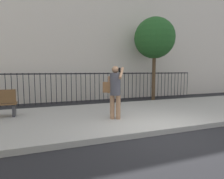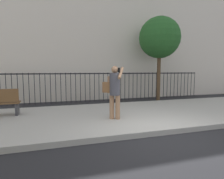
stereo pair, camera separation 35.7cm
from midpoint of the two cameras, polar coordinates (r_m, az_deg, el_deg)
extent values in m
plane|color=black|center=(5.42, 17.28, -13.13)|extent=(60.00, 60.00, 0.00)
cube|color=#9E9B93|center=(7.25, 7.34, -7.46)|extent=(28.00, 4.40, 0.15)
cube|color=beige|center=(13.80, -4.33, 24.93)|extent=(28.00, 4.00, 12.49)
cube|color=black|center=(10.53, -0.96, 4.85)|extent=(12.00, 0.04, 0.06)
cylinder|color=black|center=(10.41, -29.82, -0.08)|extent=(0.03, 0.03, 1.60)
cylinder|color=black|center=(10.35, -28.45, -0.04)|extent=(0.03, 0.03, 1.60)
cylinder|color=black|center=(10.31, -27.06, 0.00)|extent=(0.03, 0.03, 1.60)
cylinder|color=black|center=(10.27, -25.65, 0.04)|extent=(0.03, 0.03, 1.60)
cylinder|color=black|center=(10.23, -24.24, 0.09)|extent=(0.03, 0.03, 1.60)
cylinder|color=black|center=(10.20, -22.82, 0.13)|extent=(0.03, 0.03, 1.60)
cylinder|color=black|center=(10.18, -21.39, 0.18)|extent=(0.03, 0.03, 1.60)
cylinder|color=black|center=(10.16, -19.95, 0.22)|extent=(0.03, 0.03, 1.60)
cylinder|color=black|center=(10.15, -18.51, 0.26)|extent=(0.03, 0.03, 1.60)
cylinder|color=black|center=(10.15, -17.07, 0.31)|extent=(0.03, 0.03, 1.60)
cylinder|color=black|center=(10.16, -15.63, 0.35)|extent=(0.03, 0.03, 1.60)
cylinder|color=black|center=(10.17, -14.20, 0.40)|extent=(0.03, 0.03, 1.60)
cylinder|color=black|center=(10.18, -12.76, 0.44)|extent=(0.03, 0.03, 1.60)
cylinder|color=black|center=(10.20, -11.33, 0.48)|extent=(0.03, 0.03, 1.60)
cylinder|color=black|center=(10.23, -9.91, 0.52)|extent=(0.03, 0.03, 1.60)
cylinder|color=black|center=(10.27, -8.50, 0.57)|extent=(0.03, 0.03, 1.60)
cylinder|color=black|center=(10.31, -7.09, 0.61)|extent=(0.03, 0.03, 1.60)
cylinder|color=black|center=(10.36, -5.70, 0.65)|extent=(0.03, 0.03, 1.60)
cylinder|color=black|center=(10.41, -4.33, 0.69)|extent=(0.03, 0.03, 1.60)
cylinder|color=black|center=(10.47, -2.97, 0.72)|extent=(0.03, 0.03, 1.60)
cylinder|color=black|center=(10.54, -1.62, 0.76)|extent=(0.03, 0.03, 1.60)
cylinder|color=black|center=(10.61, -0.29, 0.80)|extent=(0.03, 0.03, 1.60)
cylinder|color=black|center=(10.68, 1.02, 0.83)|extent=(0.03, 0.03, 1.60)
cylinder|color=black|center=(10.77, 2.31, 0.87)|extent=(0.03, 0.03, 1.60)
cylinder|color=black|center=(10.85, 3.58, 0.90)|extent=(0.03, 0.03, 1.60)
cylinder|color=black|center=(10.95, 4.83, 0.94)|extent=(0.03, 0.03, 1.60)
cylinder|color=black|center=(11.04, 6.06, 0.97)|extent=(0.03, 0.03, 1.60)
cylinder|color=black|center=(11.15, 7.27, 1.00)|extent=(0.03, 0.03, 1.60)
cylinder|color=black|center=(11.25, 8.45, 1.03)|extent=(0.03, 0.03, 1.60)
cylinder|color=black|center=(11.37, 9.61, 1.06)|extent=(0.03, 0.03, 1.60)
cylinder|color=black|center=(11.48, 10.75, 1.09)|extent=(0.03, 0.03, 1.60)
cylinder|color=black|center=(11.61, 11.86, 1.11)|extent=(0.03, 0.03, 1.60)
cylinder|color=black|center=(11.73, 12.95, 1.14)|extent=(0.03, 0.03, 1.60)
cylinder|color=black|center=(11.86, 14.02, 1.17)|extent=(0.03, 0.03, 1.60)
cylinder|color=black|center=(12.00, 15.06, 1.19)|extent=(0.03, 0.03, 1.60)
cylinder|color=black|center=(12.13, 16.08, 1.21)|extent=(0.03, 0.03, 1.60)
cylinder|color=black|center=(12.28, 17.08, 1.23)|extent=(0.03, 0.03, 1.60)
cylinder|color=black|center=(12.42, 18.05, 1.26)|extent=(0.03, 0.03, 1.60)
cylinder|color=black|center=(12.57, 19.01, 1.28)|extent=(0.03, 0.03, 1.60)
cylinder|color=black|center=(12.72, 19.93, 1.30)|extent=(0.03, 0.03, 1.60)
cylinder|color=black|center=(12.88, 20.84, 1.32)|extent=(0.03, 0.03, 1.60)
cylinder|color=black|center=(13.04, 21.73, 1.33)|extent=(0.03, 0.03, 1.60)
cylinder|color=black|center=(13.20, 22.59, 1.35)|extent=(0.03, 0.03, 1.60)
cylinder|color=black|center=(13.36, 23.43, 1.37)|extent=(0.03, 0.03, 1.60)
cylinder|color=black|center=(13.53, 24.25, 1.38)|extent=(0.03, 0.03, 1.60)
cylinder|color=#936B4C|center=(6.16, 3.40, -5.36)|extent=(0.15, 0.15, 0.78)
cylinder|color=#936B4C|center=(6.20, 1.59, -5.27)|extent=(0.15, 0.15, 0.78)
cylinder|color=#3F3F47|center=(6.08, 2.52, 1.64)|extent=(0.47, 0.47, 0.72)
sphere|color=#936B4C|center=(6.06, 2.54, 6.06)|extent=(0.22, 0.22, 0.22)
cylinder|color=#936B4C|center=(6.02, 4.39, 5.01)|extent=(0.35, 0.47, 0.39)
cylinder|color=#936B4C|center=(6.13, 0.70, 1.47)|extent=(0.09, 0.09, 0.55)
cube|color=black|center=(5.97, 3.81, 5.86)|extent=(0.06, 0.05, 0.15)
cube|color=brown|center=(6.15, 0.16, 0.69)|extent=(0.32, 0.29, 0.34)
cube|color=#333338|center=(7.51, -25.45, -5.38)|extent=(0.08, 0.41, 0.40)
cylinder|color=#4C3823|center=(11.00, 14.79, 4.17)|extent=(0.20, 0.20, 2.90)
sphere|color=#235623|center=(11.14, 15.08, 14.89)|extent=(2.26, 2.26, 2.26)
camera|label=1|loc=(0.18, -88.40, 0.17)|focal=30.33mm
camera|label=2|loc=(0.18, 91.60, -0.17)|focal=30.33mm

